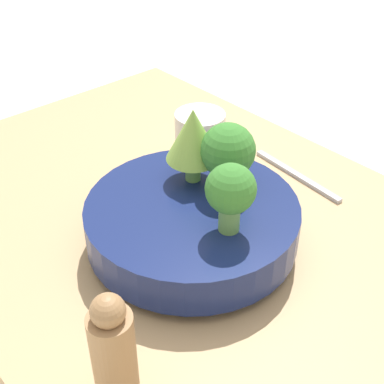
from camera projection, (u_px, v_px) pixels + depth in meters
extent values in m
plane|color=beige|center=(214.00, 268.00, 0.74)|extent=(6.00, 6.00, 0.00)
cube|color=tan|center=(215.00, 255.00, 0.73)|extent=(1.02, 0.61, 0.05)
cylinder|color=navy|center=(192.00, 241.00, 0.70)|extent=(0.12, 0.12, 0.01)
cylinder|color=navy|center=(192.00, 221.00, 0.68)|extent=(0.27, 0.27, 0.05)
cylinder|color=#609347|center=(193.00, 169.00, 0.70)|extent=(0.02, 0.02, 0.03)
cone|color=#84AD47|center=(193.00, 135.00, 0.67)|extent=(0.07, 0.07, 0.07)
cylinder|color=#6BA34C|center=(227.00, 177.00, 0.69)|extent=(0.03, 0.03, 0.03)
sphere|color=#387A2D|center=(228.00, 150.00, 0.67)|extent=(0.07, 0.07, 0.07)
cylinder|color=#609347|center=(229.00, 217.00, 0.62)|extent=(0.03, 0.03, 0.04)
sphere|color=#387A2D|center=(231.00, 189.00, 0.60)|extent=(0.06, 0.06, 0.06)
cylinder|color=silver|center=(200.00, 136.00, 0.86)|extent=(0.08, 0.08, 0.08)
cylinder|color=#997047|center=(115.00, 360.00, 0.49)|extent=(0.04, 0.04, 0.11)
sphere|color=#997047|center=(108.00, 311.00, 0.45)|extent=(0.03, 0.03, 0.03)
cube|color=#B2B2B7|center=(297.00, 175.00, 0.83)|extent=(0.17, 0.02, 0.01)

